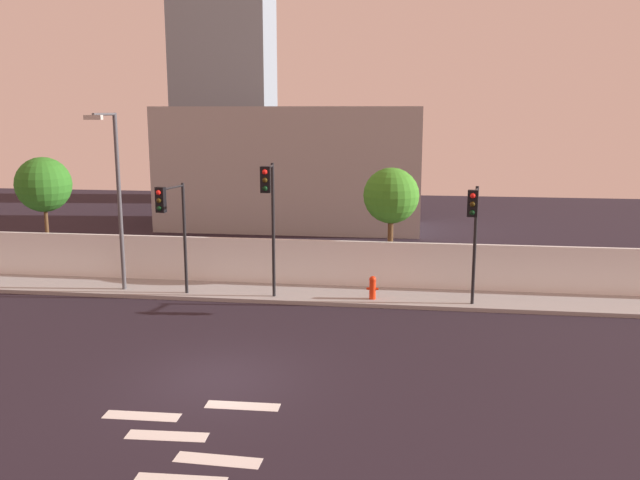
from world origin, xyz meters
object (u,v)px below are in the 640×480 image
at_px(street_lamp_curbside, 116,187).
at_px(fire_hydrant, 373,287).
at_px(roadside_tree_leftmost, 43,185).
at_px(roadside_tree_midleft, 391,196).
at_px(traffic_light_right, 171,216).
at_px(traffic_light_left, 269,203).
at_px(traffic_light_center, 474,221).

height_order(street_lamp_curbside, fire_hydrant, street_lamp_curbside).
relative_size(roadside_tree_leftmost, roadside_tree_midleft, 1.06).
relative_size(traffic_light_right, roadside_tree_midleft, 0.88).
distance_m(street_lamp_curbside, roadside_tree_midleft, 10.63).
distance_m(traffic_light_left, traffic_light_center, 7.12).
bearing_deg(traffic_light_right, fire_hydrant, 7.46).
relative_size(traffic_light_center, roadside_tree_leftmost, 0.84).
bearing_deg(roadside_tree_leftmost, traffic_light_right, -27.93).
height_order(traffic_light_center, street_lamp_curbside, street_lamp_curbside).
xyz_separation_m(traffic_light_center, roadside_tree_midleft, (-2.93, 3.59, 0.35)).
xyz_separation_m(traffic_light_left, roadside_tree_leftmost, (-10.66, 3.73, 0.07)).
distance_m(traffic_light_center, roadside_tree_midleft, 4.65).
bearing_deg(fire_hydrant, traffic_light_left, -165.48).
height_order(traffic_light_center, fire_hydrant, traffic_light_center).
bearing_deg(roadside_tree_midleft, traffic_light_left, -138.17).
bearing_deg(traffic_light_right, street_lamp_curbside, 163.53).
relative_size(street_lamp_curbside, fire_hydrant, 7.79).
bearing_deg(street_lamp_curbside, traffic_light_center, -2.45).
bearing_deg(traffic_light_right, roadside_tree_leftmost, 152.07).
bearing_deg(fire_hydrant, roadside_tree_leftmost, 168.96).
relative_size(street_lamp_curbside, roadside_tree_leftmost, 1.34).
distance_m(fire_hydrant, roadside_tree_midleft, 4.14).
bearing_deg(traffic_light_left, traffic_light_right, -179.88).
relative_size(street_lamp_curbside, roadside_tree_midleft, 1.42).
xyz_separation_m(traffic_light_left, roadside_tree_midleft, (4.17, 3.73, -0.17)).
height_order(traffic_light_left, street_lamp_curbside, street_lamp_curbside).
height_order(traffic_light_center, traffic_light_right, traffic_light_center).
xyz_separation_m(street_lamp_curbside, roadside_tree_leftmost, (-4.66, 3.03, -0.33)).
relative_size(traffic_light_center, street_lamp_curbside, 0.63).
bearing_deg(fire_hydrant, street_lamp_curbside, -178.56).
xyz_separation_m(traffic_light_left, fire_hydrant, (3.64, 0.94, -3.18)).
distance_m(traffic_light_right, fire_hydrant, 7.78).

